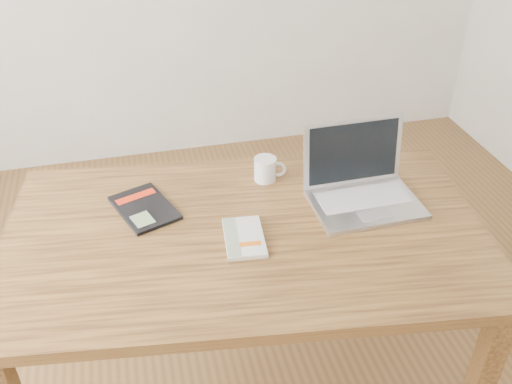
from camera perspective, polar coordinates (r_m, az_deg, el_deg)
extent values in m
cube|color=#533619|center=(1.83, -1.08, -4.35)|extent=(1.63, 1.07, 0.04)
cube|color=#533619|center=(2.42, -18.67, -6.71)|extent=(0.07, 0.07, 0.71)
cube|color=#533619|center=(2.49, 14.50, -4.56)|extent=(0.07, 0.07, 0.71)
cube|color=beige|center=(1.77, -1.19, -4.60)|extent=(0.14, 0.21, 0.01)
cube|color=white|center=(1.77, -1.19, -4.58)|extent=(0.14, 0.21, 0.02)
cube|color=gray|center=(1.76, -2.46, -4.47)|extent=(0.06, 0.19, 0.00)
cube|color=#D25F0E|center=(1.74, -0.54, -5.19)|extent=(0.07, 0.03, 0.00)
cube|color=black|center=(1.94, -11.09, -1.56)|extent=(0.24, 0.28, 0.01)
cube|color=#B8230D|center=(1.99, -11.93, -0.44)|extent=(0.14, 0.08, 0.00)
cube|color=#819B5F|center=(1.88, -11.29, -2.69)|extent=(0.08, 0.09, 0.00)
cube|color=silver|center=(1.95, 10.92, -1.22)|extent=(0.36, 0.25, 0.02)
cube|color=silver|center=(1.97, 10.60, -0.52)|extent=(0.31, 0.13, 0.00)
cube|color=#BCBCC1|center=(1.89, 11.85, -2.27)|extent=(0.11, 0.06, 0.00)
cube|color=silver|center=(1.99, 9.68, 4.00)|extent=(0.36, 0.04, 0.24)
cube|color=black|center=(1.98, 9.74, 3.95)|extent=(0.32, 0.04, 0.21)
cylinder|color=white|center=(2.03, 0.92, 2.31)|extent=(0.08, 0.08, 0.09)
cylinder|color=black|center=(2.01, 0.93, 3.25)|extent=(0.07, 0.07, 0.01)
torus|color=white|center=(2.03, 2.22, 2.29)|extent=(0.06, 0.03, 0.06)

